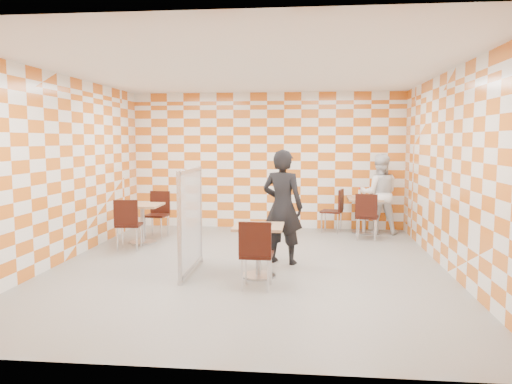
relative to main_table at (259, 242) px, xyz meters
The scene contains 15 objects.
room_shell 1.49m from the main_table, 101.11° to the left, with size 7.00×7.00×7.00m.
main_table is the anchor object (origin of this frame).
second_table 4.04m from the main_table, 62.19° to the left, with size 0.70×0.70×0.75m.
empty_table 3.21m from the main_table, 139.05° to the left, with size 0.70×0.70×0.75m.
chair_main_front 0.65m from the main_table, 87.36° to the right, with size 0.43×0.44×0.92m.
chair_second_front 3.36m from the main_table, 56.69° to the left, with size 0.50×0.51×0.92m.
chair_second_side 3.80m from the main_table, 70.15° to the left, with size 0.52×0.52×0.92m.
chair_empty_near 2.85m from the main_table, 149.96° to the left, with size 0.46×0.47×0.92m.
chair_empty_far 3.60m from the main_table, 130.09° to the left, with size 0.46×0.47×0.92m.
partition 1.06m from the main_table, behind, with size 0.08×1.38×1.55m.
man_dark 0.98m from the main_table, 70.51° to the left, with size 0.66×0.44×1.82m, color black.
man_white 4.22m from the main_table, 58.70° to the left, with size 0.81×0.63×1.68m, color white.
pizza_on_foil 0.26m from the main_table, 90.13° to the right, with size 0.40×0.40×0.04m.
sport_bottle 4.11m from the main_table, 64.11° to the left, with size 0.06×0.06×0.20m.
soda_bottle 4.22m from the main_table, 61.00° to the left, with size 0.07×0.07×0.23m.
Camera 1 is at (0.91, -7.54, 1.97)m, focal length 35.00 mm.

